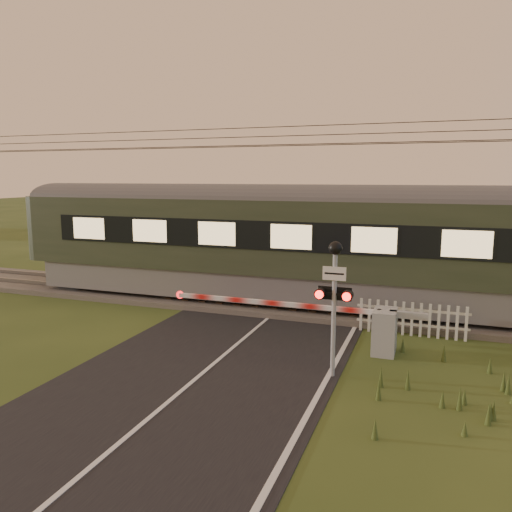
% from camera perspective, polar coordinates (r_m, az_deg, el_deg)
% --- Properties ---
extents(ground, '(160.00, 160.00, 0.00)m').
position_cam_1_polar(ground, '(11.73, -6.31, -13.40)').
color(ground, '#2F4119').
rests_on(ground, ground).
extents(road, '(6.00, 140.00, 0.03)m').
position_cam_1_polar(road, '(11.53, -6.75, -13.78)').
color(road, black).
rests_on(road, ground).
extents(track_bed, '(140.00, 3.40, 0.39)m').
position_cam_1_polar(track_bed, '(17.48, 3.09, -5.55)').
color(track_bed, '#47423D').
rests_on(track_bed, ground).
extents(overhead_wires, '(120.00, 0.62, 0.62)m').
position_cam_1_polar(overhead_wires, '(16.96, 3.26, 13.29)').
color(overhead_wires, black).
rests_on(overhead_wires, ground).
extents(boom_gate, '(7.00, 0.88, 1.17)m').
position_cam_1_polar(boom_gate, '(13.27, 13.09, -7.97)').
color(boom_gate, gray).
rests_on(boom_gate, ground).
extents(crossing_signal, '(0.79, 0.34, 3.09)m').
position_cam_1_polar(crossing_signal, '(11.10, 8.96, -3.27)').
color(crossing_signal, gray).
rests_on(crossing_signal, ground).
extents(picket_fence, '(3.09, 0.08, 0.97)m').
position_cam_1_polar(picket_fence, '(14.87, 17.39, -6.89)').
color(picket_fence, silver).
rests_on(picket_fence, ground).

